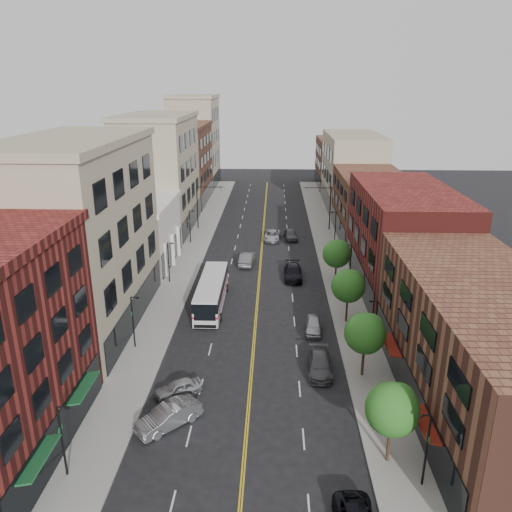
# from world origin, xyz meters

# --- Properties ---
(ground) EXTENTS (220.00, 220.00, 0.00)m
(ground) POSITION_xyz_m (0.00, 0.00, 0.00)
(ground) COLOR black
(ground) RESTS_ON ground
(sidewalk_left) EXTENTS (4.00, 110.00, 0.15)m
(sidewalk_left) POSITION_xyz_m (-10.00, 35.00, 0.07)
(sidewalk_left) COLOR gray
(sidewalk_left) RESTS_ON ground
(sidewalk_right) EXTENTS (4.00, 110.00, 0.15)m
(sidewalk_right) POSITION_xyz_m (10.00, 35.00, 0.07)
(sidewalk_right) COLOR gray
(sidewalk_right) RESTS_ON ground
(bldg_l_tanoffice) EXTENTS (10.00, 22.00, 18.00)m
(bldg_l_tanoffice) POSITION_xyz_m (-17.00, 13.00, 9.00)
(bldg_l_tanoffice) COLOR tan
(bldg_l_tanoffice) RESTS_ON ground
(bldg_l_white) EXTENTS (10.00, 14.00, 8.00)m
(bldg_l_white) POSITION_xyz_m (-17.00, 31.00, 4.00)
(bldg_l_white) COLOR silver
(bldg_l_white) RESTS_ON ground
(bldg_l_far_a) EXTENTS (10.00, 20.00, 18.00)m
(bldg_l_far_a) POSITION_xyz_m (-17.00, 48.00, 9.00)
(bldg_l_far_a) COLOR tan
(bldg_l_far_a) RESTS_ON ground
(bldg_l_far_b) EXTENTS (10.00, 20.00, 15.00)m
(bldg_l_far_b) POSITION_xyz_m (-17.00, 68.00, 7.50)
(bldg_l_far_b) COLOR brown
(bldg_l_far_b) RESTS_ON ground
(bldg_l_far_c) EXTENTS (10.00, 16.00, 20.00)m
(bldg_l_far_c) POSITION_xyz_m (-17.00, 86.00, 10.00)
(bldg_l_far_c) COLOR tan
(bldg_l_far_c) RESTS_ON ground
(bldg_r_near) EXTENTS (10.00, 26.00, 10.00)m
(bldg_r_near) POSITION_xyz_m (17.00, 0.00, 5.00)
(bldg_r_near) COLOR brown
(bldg_r_near) RESTS_ON ground
(bldg_r_mid) EXTENTS (10.00, 22.00, 12.00)m
(bldg_r_mid) POSITION_xyz_m (17.00, 24.00, 6.00)
(bldg_r_mid) COLOR #5A1B17
(bldg_r_mid) RESTS_ON ground
(bldg_r_far_a) EXTENTS (10.00, 20.00, 10.00)m
(bldg_r_far_a) POSITION_xyz_m (17.00, 45.00, 5.00)
(bldg_r_far_a) COLOR brown
(bldg_r_far_a) RESTS_ON ground
(bldg_r_far_b) EXTENTS (10.00, 22.00, 14.00)m
(bldg_r_far_b) POSITION_xyz_m (17.00, 66.00, 7.00)
(bldg_r_far_b) COLOR tan
(bldg_r_far_b) RESTS_ON ground
(bldg_r_far_c) EXTENTS (10.00, 18.00, 11.00)m
(bldg_r_far_c) POSITION_xyz_m (17.00, 86.00, 5.50)
(bldg_r_far_c) COLOR brown
(bldg_r_far_c) RESTS_ON ground
(tree_r_0) EXTENTS (3.40, 3.40, 5.59)m
(tree_r_0) POSITION_xyz_m (9.39, -5.93, 4.13)
(tree_r_0) COLOR black
(tree_r_0) RESTS_ON sidewalk_right
(tree_r_1) EXTENTS (3.40, 3.40, 5.59)m
(tree_r_1) POSITION_xyz_m (9.39, 4.07, 4.13)
(tree_r_1) COLOR black
(tree_r_1) RESTS_ON sidewalk_right
(tree_r_2) EXTENTS (3.40, 3.40, 5.59)m
(tree_r_2) POSITION_xyz_m (9.39, 14.07, 4.13)
(tree_r_2) COLOR black
(tree_r_2) RESTS_ON sidewalk_right
(tree_r_3) EXTENTS (3.40, 3.40, 5.59)m
(tree_r_3) POSITION_xyz_m (9.39, 24.07, 4.13)
(tree_r_3) COLOR black
(tree_r_3) RESTS_ON sidewalk_right
(lamp_l_0) EXTENTS (0.81, 0.55, 5.05)m
(lamp_l_0) POSITION_xyz_m (-10.95, -8.00, 2.97)
(lamp_l_0) COLOR black
(lamp_l_0) RESTS_ON sidewalk_left
(lamp_l_1) EXTENTS (0.81, 0.55, 5.05)m
(lamp_l_1) POSITION_xyz_m (-10.95, 8.00, 2.97)
(lamp_l_1) COLOR black
(lamp_l_1) RESTS_ON sidewalk_left
(lamp_l_2) EXTENTS (0.81, 0.55, 5.05)m
(lamp_l_2) POSITION_xyz_m (-10.95, 24.00, 2.97)
(lamp_l_2) COLOR black
(lamp_l_2) RESTS_ON sidewalk_left
(lamp_l_3) EXTENTS (0.81, 0.55, 5.05)m
(lamp_l_3) POSITION_xyz_m (-10.95, 40.00, 2.97)
(lamp_l_3) COLOR black
(lamp_l_3) RESTS_ON sidewalk_left
(lamp_r_0) EXTENTS (0.81, 0.55, 5.05)m
(lamp_r_0) POSITION_xyz_m (10.95, -8.00, 2.97)
(lamp_r_0) COLOR black
(lamp_r_0) RESTS_ON sidewalk_right
(lamp_r_1) EXTENTS (0.81, 0.55, 5.05)m
(lamp_r_1) POSITION_xyz_m (10.95, 8.00, 2.97)
(lamp_r_1) COLOR black
(lamp_r_1) RESTS_ON sidewalk_right
(lamp_r_2) EXTENTS (0.81, 0.55, 5.05)m
(lamp_r_2) POSITION_xyz_m (10.95, 24.00, 2.97)
(lamp_r_2) COLOR black
(lamp_r_2) RESTS_ON sidewalk_right
(lamp_r_3) EXTENTS (0.81, 0.55, 5.05)m
(lamp_r_3) POSITION_xyz_m (10.95, 40.00, 2.97)
(lamp_r_3) COLOR black
(lamp_r_3) RESTS_ON sidewalk_right
(signal_mast_left) EXTENTS (4.49, 0.18, 7.20)m
(signal_mast_left) POSITION_xyz_m (-10.27, 48.00, 4.65)
(signal_mast_left) COLOR black
(signal_mast_left) RESTS_ON sidewalk_left
(signal_mast_right) EXTENTS (4.49, 0.18, 7.20)m
(signal_mast_right) POSITION_xyz_m (10.27, 48.00, 4.65)
(signal_mast_right) COLOR black
(signal_mast_right) RESTS_ON sidewalk_right
(city_bus) EXTENTS (2.90, 11.85, 3.04)m
(city_bus) POSITION_xyz_m (-4.98, 17.57, 1.77)
(city_bus) COLOR silver
(city_bus) RESTS_ON ground
(car_angle_a) EXTENTS (3.99, 3.03, 1.27)m
(car_angle_a) POSITION_xyz_m (-5.60, 0.82, 0.63)
(car_angle_a) COLOR #A5A8AD
(car_angle_a) RESTS_ON ground
(car_angle_b) EXTENTS (4.73, 4.65, 1.62)m
(car_angle_b) POSITION_xyz_m (-5.60, -2.93, 0.81)
(car_angle_b) COLOR gray
(car_angle_b) RESTS_ON ground
(car_parked_mid) EXTENTS (2.19, 5.02, 1.44)m
(car_parked_mid) POSITION_xyz_m (5.80, 4.57, 0.72)
(car_parked_mid) COLOR #49484D
(car_parked_mid) RESTS_ON ground
(car_parked_far) EXTENTS (1.88, 4.08, 1.35)m
(car_parked_far) POSITION_xyz_m (5.80, 11.87, 0.68)
(car_parked_far) COLOR #ABADB3
(car_parked_far) RESTS_ON ground
(car_lane_behind) EXTENTS (2.17, 5.09, 1.63)m
(car_lane_behind) POSITION_xyz_m (-1.80, 30.90, 0.82)
(car_lane_behind) COLOR #515257
(car_lane_behind) RESTS_ON ground
(car_lane_a) EXTENTS (2.26, 5.51, 1.60)m
(car_lane_a) POSITION_xyz_m (4.24, 26.02, 0.80)
(car_lane_a) COLOR black
(car_lane_a) RESTS_ON ground
(car_lane_b) EXTENTS (2.77, 5.34, 1.44)m
(car_lane_b) POSITION_xyz_m (1.50, 42.21, 0.72)
(car_lane_b) COLOR #ACB0B4
(car_lane_b) RESTS_ON ground
(car_lane_c) EXTENTS (2.33, 4.74, 1.55)m
(car_lane_c) POSITION_xyz_m (4.41, 42.65, 0.78)
(car_lane_c) COLOR #48494D
(car_lane_c) RESTS_ON ground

